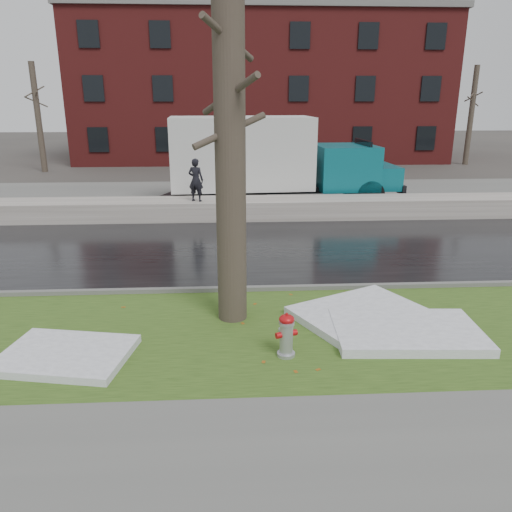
{
  "coord_description": "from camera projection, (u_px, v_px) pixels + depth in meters",
  "views": [
    {
      "loc": [
        -0.48,
        -10.16,
        4.48
      ],
      "look_at": [
        0.12,
        0.72,
        1.0
      ],
      "focal_mm": 35.0,
      "sensor_mm": 36.0,
      "label": 1
    }
  ],
  "objects": [
    {
      "name": "ground",
      "position": [
        252.0,
        309.0,
        11.05
      ],
      "size": [
        120.0,
        120.0,
        0.0
      ],
      "primitive_type": "plane",
      "color": "#47423D",
      "rests_on": "ground"
    },
    {
      "name": "road",
      "position": [
        245.0,
        249.0,
        15.32
      ],
      "size": [
        60.0,
        7.0,
        0.03
      ],
      "primitive_type": "cube",
      "color": "black",
      "rests_on": "ground"
    },
    {
      "name": "box_truck",
      "position": [
        269.0,
        159.0,
        21.0
      ],
      "size": [
        11.23,
        3.12,
        3.72
      ],
      "rotation": [
        0.0,
        0.0,
        0.06
      ],
      "color": "black",
      "rests_on": "ground"
    },
    {
      "name": "bg_tree_center",
      "position": [
        148.0,
        114.0,
        34.45
      ],
      "size": [
        1.4,
        1.62,
        6.5
      ],
      "color": "brown",
      "rests_on": "ground"
    },
    {
      "name": "snow_patch_far",
      "position": [
        66.0,
        355.0,
        8.86
      ],
      "size": [
        2.46,
        1.98,
        0.14
      ],
      "primitive_type": "cube",
      "rotation": [
        0.0,
        0.0,
        -0.19
      ],
      "color": "white",
      "rests_on": "verge"
    },
    {
      "name": "curb",
      "position": [
        250.0,
        289.0,
        11.98
      ],
      "size": [
        60.0,
        0.15,
        0.14
      ],
      "primitive_type": "cube",
      "color": "slate",
      "rests_on": "ground"
    },
    {
      "name": "snowbank",
      "position": [
        241.0,
        209.0,
        19.21
      ],
      "size": [
        60.0,
        1.6,
        0.75
      ],
      "primitive_type": "cube",
      "color": "#BDB6AD",
      "rests_on": "ground"
    },
    {
      "name": "parking_lot",
      "position": [
        239.0,
        197.0,
        23.41
      ],
      "size": [
        60.0,
        9.0,
        0.03
      ],
      "primitive_type": "cube",
      "color": "slate",
      "rests_on": "ground"
    },
    {
      "name": "verge",
      "position": [
        255.0,
        333.0,
        9.85
      ],
      "size": [
        60.0,
        4.5,
        0.04
      ],
      "primitive_type": "cube",
      "color": "#2C4717",
      "rests_on": "ground"
    },
    {
      "name": "worker",
      "position": [
        196.0,
        180.0,
        18.47
      ],
      "size": [
        0.67,
        0.55,
        1.59
      ],
      "primitive_type": "imported",
      "rotation": [
        0.0,
        0.0,
        2.81
      ],
      "color": "black",
      "rests_on": "snowbank"
    },
    {
      "name": "brick_building",
      "position": [
        259.0,
        90.0,
        38.17
      ],
      "size": [
        26.0,
        12.0,
        10.0
      ],
      "primitive_type": "cube",
      "color": "maroon",
      "rests_on": "ground"
    },
    {
      "name": "bg_tree_right",
      "position": [
        471.0,
        115.0,
        33.7
      ],
      "size": [
        1.4,
        1.62,
        6.5
      ],
      "color": "brown",
      "rests_on": "ground"
    },
    {
      "name": "tree",
      "position": [
        230.0,
        135.0,
        9.41
      ],
      "size": [
        1.43,
        1.63,
        7.46
      ],
      "rotation": [
        0.0,
        0.0,
        0.13
      ],
      "color": "brown",
      "rests_on": "verge"
    },
    {
      "name": "fire_hydrant",
      "position": [
        286.0,
        333.0,
        8.84
      ],
      "size": [
        0.41,
        0.39,
        0.83
      ],
      "rotation": [
        0.0,
        0.0,
        0.33
      ],
      "color": "#A6A8AE",
      "rests_on": "verge"
    },
    {
      "name": "sidewalk",
      "position": [
        271.0,
        467.0,
        6.29
      ],
      "size": [
        60.0,
        3.0,
        0.05
      ],
      "primitive_type": "cube",
      "color": "slate",
      "rests_on": "ground"
    },
    {
      "name": "bg_tree_left",
      "position": [
        38.0,
        117.0,
        30.33
      ],
      "size": [
        1.4,
        1.62,
        6.5
      ],
      "color": "brown",
      "rests_on": "ground"
    },
    {
      "name": "snow_patch_side",
      "position": [
        407.0,
        332.0,
        9.68
      ],
      "size": [
        2.9,
        1.96,
        0.18
      ],
      "primitive_type": "cube",
      "rotation": [
        0.0,
        0.0,
        -0.06
      ],
      "color": "white",
      "rests_on": "verge"
    },
    {
      "name": "snow_patch_near",
      "position": [
        362.0,
        314.0,
        10.49
      ],
      "size": [
        3.22,
        2.96,
        0.16
      ],
      "primitive_type": "cube",
      "rotation": [
        0.0,
        0.0,
        0.47
      ],
      "color": "white",
      "rests_on": "verge"
    }
  ]
}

